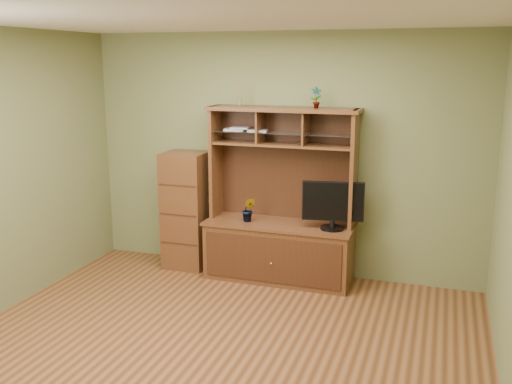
% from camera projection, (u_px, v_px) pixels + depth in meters
% --- Properties ---
extents(room, '(4.54, 4.04, 2.74)m').
position_uv_depth(room, '(212.00, 194.00, 4.54)').
color(room, '#4F2D16').
rests_on(room, ground).
extents(media_hutch, '(1.66, 0.61, 1.90)m').
position_uv_depth(media_hutch, '(280.00, 233.00, 6.30)').
color(media_hutch, '#432113').
rests_on(media_hutch, room).
extents(monitor, '(0.65, 0.25, 0.51)m').
position_uv_depth(monitor, '(333.00, 204.00, 5.95)').
color(monitor, black).
rests_on(monitor, media_hutch).
extents(orchid_plant, '(0.16, 0.14, 0.27)m').
position_uv_depth(orchid_plant, '(249.00, 210.00, 6.27)').
color(orchid_plant, '#2F521C').
rests_on(orchid_plant, media_hutch).
extents(top_plant, '(0.14, 0.12, 0.22)m').
position_uv_depth(top_plant, '(316.00, 97.00, 5.92)').
color(top_plant, '#3D6824').
rests_on(top_plant, media_hutch).
extents(reed_diffuser, '(0.05, 0.05, 0.26)m').
position_uv_depth(reed_diffuser, '(240.00, 97.00, 6.19)').
color(reed_diffuser, silver).
rests_on(reed_diffuser, media_hutch).
extents(magazines, '(0.52, 0.21, 0.04)m').
position_uv_depth(magazines, '(244.00, 129.00, 6.25)').
color(magazines, '#B3B3B8').
rests_on(magazines, media_hutch).
extents(side_cabinet, '(0.49, 0.44, 1.36)m').
position_uv_depth(side_cabinet, '(186.00, 210.00, 6.65)').
color(side_cabinet, '#432113').
rests_on(side_cabinet, room).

